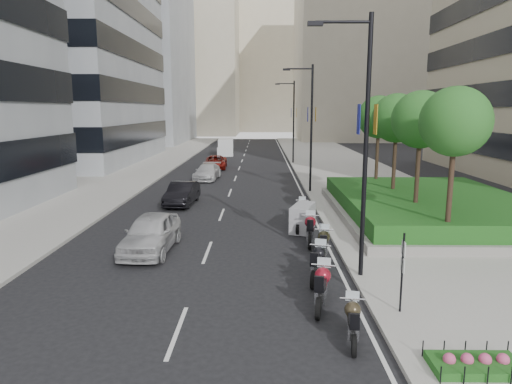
{
  "coord_description": "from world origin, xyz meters",
  "views": [
    {
      "loc": [
        0.77,
        -14.44,
        5.91
      ],
      "look_at": [
        0.52,
        7.22,
        2.0
      ],
      "focal_mm": 32.0,
      "sensor_mm": 36.0,
      "label": 1
    }
  ],
  "objects_px": {
    "motorcycle_0": "(353,322)",
    "lamp_post_2": "(292,118)",
    "motorcycle_5": "(303,218)",
    "motorcycle_4": "(310,230)",
    "lamp_post_1": "(309,122)",
    "car_d": "(215,162)",
    "car_b": "(182,194)",
    "motorcycle_6": "(301,210)",
    "lamp_post_0": "(362,135)",
    "motorcycle_3": "(324,245)",
    "car_c": "(207,172)",
    "motorcycle_1": "(322,287)",
    "motorcycle_2": "(318,263)",
    "car_a": "(151,233)",
    "delivery_van": "(226,147)",
    "parking_sign": "(402,268)"
  },
  "relations": [
    {
      "from": "motorcycle_3",
      "to": "car_b",
      "type": "xyz_separation_m",
      "value": [
        -7.48,
        10.68,
        0.1
      ]
    },
    {
      "from": "motorcycle_4",
      "to": "car_b",
      "type": "distance_m",
      "value": 11.08
    },
    {
      "from": "car_b",
      "to": "lamp_post_0",
      "type": "bearing_deg",
      "value": -53.0
    },
    {
      "from": "motorcycle_4",
      "to": "motorcycle_2",
      "type": "bearing_deg",
      "value": -176.14
    },
    {
      "from": "motorcycle_1",
      "to": "motorcycle_2",
      "type": "bearing_deg",
      "value": 9.51
    },
    {
      "from": "motorcycle_1",
      "to": "motorcycle_5",
      "type": "distance_m",
      "value": 8.86
    },
    {
      "from": "lamp_post_0",
      "to": "motorcycle_5",
      "type": "distance_m",
      "value": 7.97
    },
    {
      "from": "lamp_post_0",
      "to": "car_c",
      "type": "bearing_deg",
      "value": 108.96
    },
    {
      "from": "car_b",
      "to": "lamp_post_1",
      "type": "bearing_deg",
      "value": 30.66
    },
    {
      "from": "motorcycle_2",
      "to": "car_b",
      "type": "distance_m",
      "value": 14.65
    },
    {
      "from": "car_a",
      "to": "car_c",
      "type": "bearing_deg",
      "value": 92.19
    },
    {
      "from": "motorcycle_3",
      "to": "motorcycle_5",
      "type": "xyz_separation_m",
      "value": [
        -0.44,
        4.44,
        0.05
      ]
    },
    {
      "from": "car_a",
      "to": "delivery_van",
      "type": "relative_size",
      "value": 0.9
    },
    {
      "from": "motorcycle_6",
      "to": "motorcycle_0",
      "type": "bearing_deg",
      "value": -169.38
    },
    {
      "from": "motorcycle_3",
      "to": "motorcycle_6",
      "type": "bearing_deg",
      "value": 11.79
    },
    {
      "from": "motorcycle_4",
      "to": "car_d",
      "type": "distance_m",
      "value": 27.22
    },
    {
      "from": "motorcycle_0",
      "to": "lamp_post_2",
      "type": "bearing_deg",
      "value": 6.72
    },
    {
      "from": "motorcycle_0",
      "to": "motorcycle_3",
      "type": "bearing_deg",
      "value": 7.1
    },
    {
      "from": "car_a",
      "to": "motorcycle_6",
      "type": "bearing_deg",
      "value": 41.35
    },
    {
      "from": "parking_sign",
      "to": "motorcycle_2",
      "type": "relative_size",
      "value": 1.12
    },
    {
      "from": "motorcycle_0",
      "to": "parking_sign",
      "type": "bearing_deg",
      "value": -40.44
    },
    {
      "from": "car_c",
      "to": "parking_sign",
      "type": "bearing_deg",
      "value": -66.9
    },
    {
      "from": "motorcycle_0",
      "to": "motorcycle_2",
      "type": "xyz_separation_m",
      "value": [
        -0.38,
        4.33,
        0.08
      ]
    },
    {
      "from": "motorcycle_2",
      "to": "delivery_van",
      "type": "height_order",
      "value": "delivery_van"
    },
    {
      "from": "motorcycle_0",
      "to": "motorcycle_6",
      "type": "xyz_separation_m",
      "value": [
        -0.19,
        13.13,
        0.02
      ]
    },
    {
      "from": "car_a",
      "to": "motorcycle_1",
      "type": "bearing_deg",
      "value": -37.91
    },
    {
      "from": "motorcycle_4",
      "to": "motorcycle_5",
      "type": "height_order",
      "value": "motorcycle_5"
    },
    {
      "from": "car_d",
      "to": "parking_sign",
      "type": "bearing_deg",
      "value": -77.41
    },
    {
      "from": "motorcycle_2",
      "to": "car_a",
      "type": "bearing_deg",
      "value": 80.16
    },
    {
      "from": "lamp_post_0",
      "to": "car_b",
      "type": "bearing_deg",
      "value": 123.28
    },
    {
      "from": "motorcycle_5",
      "to": "motorcycle_4",
      "type": "bearing_deg",
      "value": -158.91
    },
    {
      "from": "lamp_post_0",
      "to": "motorcycle_6",
      "type": "bearing_deg",
      "value": 97.9
    },
    {
      "from": "car_b",
      "to": "motorcycle_4",
      "type": "bearing_deg",
      "value": -45.88
    },
    {
      "from": "lamp_post_2",
      "to": "motorcycle_4",
      "type": "xyz_separation_m",
      "value": [
        -1.19,
        -30.69,
        -4.43
      ]
    },
    {
      "from": "motorcycle_3",
      "to": "car_a",
      "type": "distance_m",
      "value": 7.22
    },
    {
      "from": "motorcycle_5",
      "to": "car_a",
      "type": "bearing_deg",
      "value": 134.36
    },
    {
      "from": "car_b",
      "to": "car_d",
      "type": "distance_m",
      "value": 17.9
    },
    {
      "from": "motorcycle_0",
      "to": "delivery_van",
      "type": "distance_m",
      "value": 50.0
    },
    {
      "from": "lamp_post_1",
      "to": "car_d",
      "type": "bearing_deg",
      "value": 120.56
    },
    {
      "from": "lamp_post_0",
      "to": "parking_sign",
      "type": "relative_size",
      "value": 3.6
    },
    {
      "from": "parking_sign",
      "to": "car_c",
      "type": "bearing_deg",
      "value": 108.23
    },
    {
      "from": "parking_sign",
      "to": "motorcycle_4",
      "type": "xyz_separation_m",
      "value": [
        -1.84,
        7.31,
        -0.82
      ]
    },
    {
      "from": "motorcycle_1",
      "to": "car_b",
      "type": "distance_m",
      "value": 16.58
    },
    {
      "from": "motorcycle_0",
      "to": "motorcycle_6",
      "type": "bearing_deg",
      "value": 9.02
    },
    {
      "from": "car_d",
      "to": "motorcycle_2",
      "type": "bearing_deg",
      "value": -79.7
    },
    {
      "from": "lamp_post_0",
      "to": "car_b",
      "type": "distance_m",
      "value": 15.86
    },
    {
      "from": "motorcycle_3",
      "to": "car_c",
      "type": "bearing_deg",
      "value": 27.59
    },
    {
      "from": "motorcycle_0",
      "to": "car_d",
      "type": "relative_size",
      "value": 0.42
    },
    {
      "from": "motorcycle_0",
      "to": "motorcycle_4",
      "type": "distance_m",
      "value": 8.78
    },
    {
      "from": "parking_sign",
      "to": "lamp_post_2",
      "type": "bearing_deg",
      "value": 90.99
    }
  ]
}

